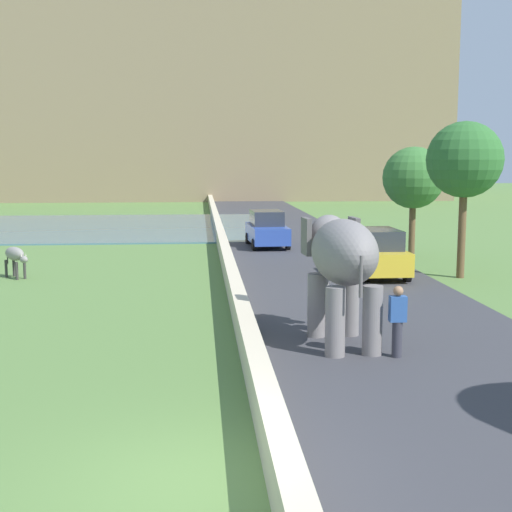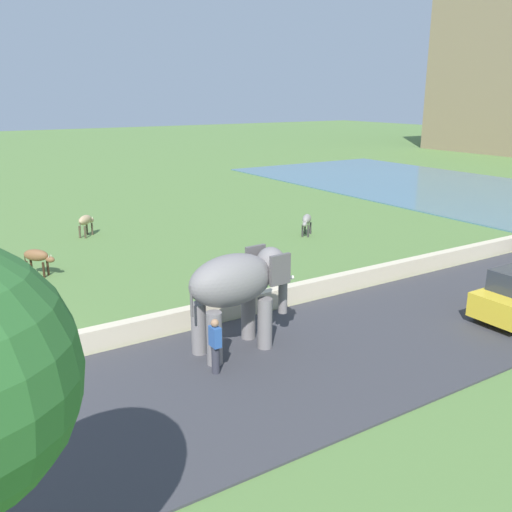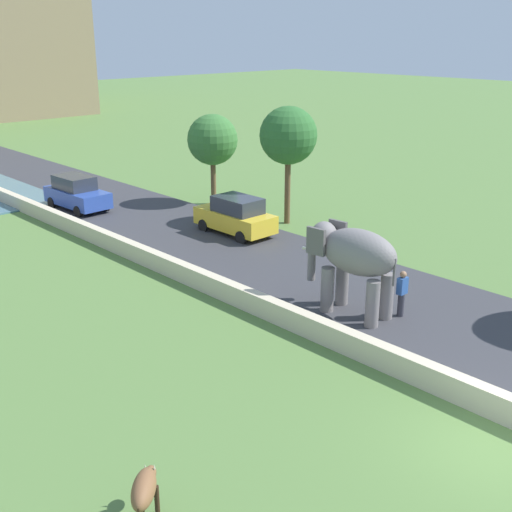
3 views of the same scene
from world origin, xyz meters
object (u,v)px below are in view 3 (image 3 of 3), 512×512
object	(u,v)px
car_yellow	(236,216)
cow_brown	(144,490)
person_beside_elephant	(402,293)
car_blue	(77,193)
elephant	(353,257)

from	to	relation	value
car_yellow	cow_brown	xyz separation A→B (m)	(-13.65, -12.79, -0.06)
person_beside_elephant	car_yellow	xyz separation A→B (m)	(2.18, 10.59, 0.03)
person_beside_elephant	car_blue	distance (m)	19.63
cow_brown	elephant	bearing A→B (deg)	18.50
elephant	car_yellow	distance (m)	9.88
elephant	person_beside_elephant	size ratio (longest dim) A/B	2.15
elephant	cow_brown	distance (m)	11.12
car_yellow	cow_brown	bearing A→B (deg)	-136.85
car_yellow	car_blue	bearing A→B (deg)	109.28
car_blue	elephant	bearing A→B (deg)	-90.04
elephant	person_beside_elephant	distance (m)	2.01
elephant	cow_brown	size ratio (longest dim) A/B	2.86
elephant	cow_brown	world-z (taller)	elephant
car_blue	car_yellow	size ratio (longest dim) A/B	1.01
elephant	car_yellow	size ratio (longest dim) A/B	0.87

